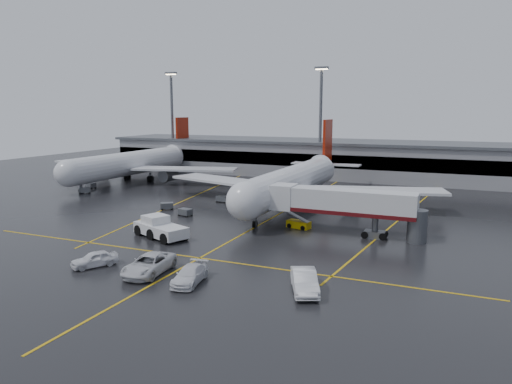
% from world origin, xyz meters
% --- Properties ---
extents(ground, '(220.00, 220.00, 0.00)m').
position_xyz_m(ground, '(0.00, 0.00, 0.00)').
color(ground, black).
rests_on(ground, ground).
extents(apron_line_centre, '(0.25, 90.00, 0.02)m').
position_xyz_m(apron_line_centre, '(0.00, 0.00, 0.01)').
color(apron_line_centre, gold).
rests_on(apron_line_centre, ground).
extents(apron_line_stop, '(60.00, 0.25, 0.02)m').
position_xyz_m(apron_line_stop, '(0.00, -22.00, 0.01)').
color(apron_line_stop, gold).
rests_on(apron_line_stop, ground).
extents(apron_line_left, '(9.99, 69.35, 0.02)m').
position_xyz_m(apron_line_left, '(-20.00, 10.00, 0.01)').
color(apron_line_left, gold).
rests_on(apron_line_left, ground).
extents(apron_line_right, '(7.57, 69.64, 0.02)m').
position_xyz_m(apron_line_right, '(18.00, 10.00, 0.01)').
color(apron_line_right, gold).
rests_on(apron_line_right, ground).
extents(terminal, '(122.00, 19.00, 8.60)m').
position_xyz_m(terminal, '(0.00, 47.93, 4.32)').
color(terminal, gray).
rests_on(terminal, ground).
extents(light_mast_left, '(3.00, 1.20, 25.45)m').
position_xyz_m(light_mast_left, '(-45.00, 42.00, 14.47)').
color(light_mast_left, '#595B60').
rests_on(light_mast_left, ground).
extents(light_mast_mid, '(3.00, 1.20, 25.45)m').
position_xyz_m(light_mast_mid, '(-5.00, 42.00, 14.47)').
color(light_mast_mid, '#595B60').
rests_on(light_mast_mid, ground).
extents(main_airliner, '(48.80, 45.60, 14.10)m').
position_xyz_m(main_airliner, '(0.00, 9.70, 4.21)').
color(main_airliner, silver).
rests_on(main_airliner, ground).
extents(second_airliner, '(48.80, 45.60, 14.10)m').
position_xyz_m(second_airliner, '(-42.00, 21.70, 4.21)').
color(second_airliner, silver).
rests_on(second_airliner, ground).
extents(jet_bridge, '(19.90, 3.40, 6.05)m').
position_xyz_m(jet_bridge, '(11.87, -6.00, 3.93)').
color(jet_bridge, silver).
rests_on(jet_bridge, ground).
extents(pushback_tractor, '(8.44, 5.81, 2.80)m').
position_xyz_m(pushback_tractor, '(-8.99, -16.41, 1.11)').
color(pushback_tractor, silver).
rests_on(pushback_tractor, ground).
extents(belt_loader, '(3.49, 2.16, 2.06)m').
position_xyz_m(belt_loader, '(5.58, -4.86, 0.51)').
color(belt_loader, '#E0B809').
rests_on(belt_loader, ground).
extents(service_van_a, '(3.70, 7.01, 1.88)m').
position_xyz_m(service_van_a, '(-2.02, -28.34, 0.94)').
color(service_van_a, silver).
rests_on(service_van_a, ground).
extents(service_van_b, '(3.04, 5.68, 1.56)m').
position_xyz_m(service_van_b, '(3.00, -28.98, 0.78)').
color(service_van_b, white).
rests_on(service_van_b, ground).
extents(service_van_c, '(4.28, 6.22, 1.94)m').
position_xyz_m(service_van_c, '(13.42, -26.77, 0.97)').
color(service_van_c, white).
rests_on(service_van_c, ground).
extents(service_van_d, '(4.06, 4.99, 1.60)m').
position_xyz_m(service_van_d, '(-8.44, -28.76, 0.80)').
color(service_van_d, white).
rests_on(service_van_d, ground).
extents(baggage_cart_a, '(2.25, 1.73, 1.12)m').
position_xyz_m(baggage_cart_a, '(-12.59, -4.59, 0.63)').
color(baggage_cart_a, '#595B60').
rests_on(baggage_cart_a, ground).
extents(baggage_cart_b, '(2.38, 2.24, 1.12)m').
position_xyz_m(baggage_cart_b, '(-17.86, -1.64, 0.63)').
color(baggage_cart_b, '#595B60').
rests_on(baggage_cart_b, ground).
extents(baggage_cart_c, '(2.08, 1.43, 1.12)m').
position_xyz_m(baggage_cart_c, '(-12.48, 7.43, 0.63)').
color(baggage_cart_c, '#595B60').
rests_on(baggage_cart_c, ground).
extents(baggage_cart_d, '(2.30, 1.84, 1.12)m').
position_xyz_m(baggage_cart_d, '(-44.45, 10.35, 0.63)').
color(baggage_cart_d, '#595B60').
rests_on(baggage_cart_d, ground).
extents(baggage_cart_e, '(2.38, 2.24, 1.12)m').
position_xyz_m(baggage_cart_e, '(-41.08, 4.99, 0.63)').
color(baggage_cart_e, '#595B60').
rests_on(baggage_cart_e, ground).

